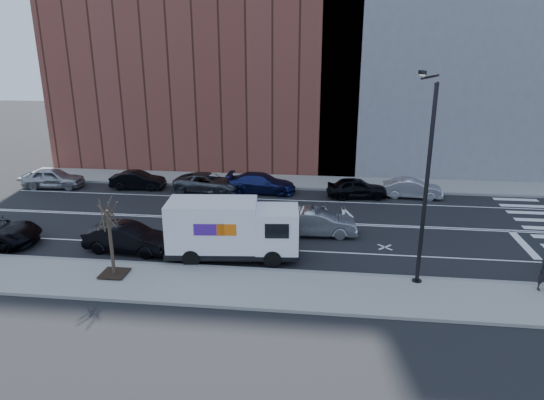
% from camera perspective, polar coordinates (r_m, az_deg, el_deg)
% --- Properties ---
extents(ground, '(120.00, 120.00, 0.00)m').
position_cam_1_polar(ground, '(29.96, 1.02, -2.54)').
color(ground, black).
rests_on(ground, ground).
extents(sidewalk_near, '(44.00, 3.60, 0.15)m').
position_cam_1_polar(sidewalk_near, '(21.96, -1.33, -10.37)').
color(sidewalk_near, gray).
rests_on(sidewalk_near, ground).
extents(sidewalk_far, '(44.00, 3.60, 0.15)m').
position_cam_1_polar(sidewalk_far, '(38.28, 2.35, 2.16)').
color(sidewalk_far, gray).
rests_on(sidewalk_far, ground).
extents(curb_near, '(44.00, 0.25, 0.17)m').
position_cam_1_polar(curb_near, '(23.54, -0.71, -8.28)').
color(curb_near, gray).
rests_on(curb_near, ground).
extents(curb_far, '(44.00, 0.25, 0.17)m').
position_cam_1_polar(curb_far, '(36.55, 2.12, 1.41)').
color(curb_far, gray).
rests_on(curb_far, ground).
extents(road_markings, '(40.00, 8.60, 0.01)m').
position_cam_1_polar(road_markings, '(29.96, 1.02, -2.53)').
color(road_markings, white).
rests_on(road_markings, ground).
extents(bldg_brick, '(26.00, 10.00, 22.00)m').
position_cam_1_polar(bldg_brick, '(44.84, -7.54, 18.47)').
color(bldg_brick, brown).
rests_on(bldg_brick, ground).
extents(bldg_concrete, '(20.00, 10.00, 26.00)m').
position_cam_1_polar(bldg_concrete, '(44.57, 19.96, 20.19)').
color(bldg_concrete, slate).
rests_on(bldg_concrete, ground).
extents(streetlight, '(0.44, 4.02, 9.34)m').
position_cam_1_polar(streetlight, '(22.11, 17.59, 2.93)').
color(streetlight, black).
rests_on(streetlight, ground).
extents(street_tree, '(1.20, 1.20, 3.75)m').
position_cam_1_polar(street_tree, '(23.63, -18.35, -5.50)').
color(street_tree, black).
rests_on(street_tree, ground).
extents(fedex_van, '(6.85, 2.89, 3.05)m').
position_cam_1_polar(fedex_van, '(24.49, -4.77, -3.40)').
color(fedex_van, black).
rests_on(fedex_van, ground).
extents(far_parked_a, '(4.61, 2.21, 1.52)m').
position_cam_1_polar(far_parked_a, '(40.33, -24.32, 2.38)').
color(far_parked_a, '#9FA0A4').
rests_on(far_parked_a, ground).
extents(far_parked_b, '(4.11, 1.61, 1.33)m').
position_cam_1_polar(far_parked_b, '(37.86, -15.50, 2.26)').
color(far_parked_b, black).
rests_on(far_parked_b, ground).
extents(far_parked_c, '(5.17, 2.86, 1.37)m').
position_cam_1_polar(far_parked_c, '(36.11, -7.56, 2.04)').
color(far_parked_c, '#494B50').
rests_on(far_parked_c, ground).
extents(far_parked_d, '(5.07, 2.21, 1.45)m').
position_cam_1_polar(far_parked_d, '(35.52, -1.24, 2.00)').
color(far_parked_d, '#171D50').
rests_on(far_parked_d, ground).
extents(far_parked_e, '(4.40, 2.20, 1.44)m').
position_cam_1_polar(far_parked_e, '(34.88, 9.96, 1.41)').
color(far_parked_e, black).
rests_on(far_parked_e, ground).
extents(far_parked_f, '(4.18, 1.67, 1.35)m').
position_cam_1_polar(far_parked_f, '(35.81, 16.18, 1.32)').
color(far_parked_f, silver).
rests_on(far_parked_f, ground).
extents(driving_sedan, '(4.68, 1.89, 1.51)m').
position_cam_1_polar(driving_sedan, '(27.77, 5.20, -2.64)').
color(driving_sedan, '#999A9E').
rests_on(driving_sedan, ground).
extents(near_parked_rear_a, '(4.72, 2.06, 1.51)m').
position_cam_1_polar(near_parked_rear_a, '(26.58, -16.55, -4.31)').
color(near_parked_rear_a, black).
rests_on(near_parked_rear_a, ground).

